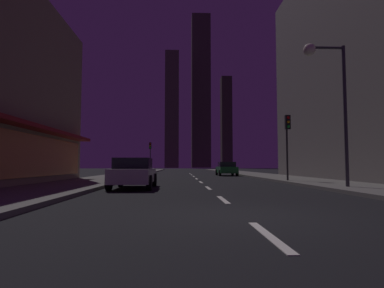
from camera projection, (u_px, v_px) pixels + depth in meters
ground_plane at (191, 175)px, 38.88m from camera, size 78.00×136.00×0.10m
sidewalk_right at (247, 174)px, 39.17m from camera, size 4.00×76.00×0.15m
sidewalk_left at (133, 174)px, 38.61m from camera, size 4.00×76.00×0.15m
lane_marking_center at (198, 180)px, 23.13m from camera, size 0.16×38.60×0.01m
skyscraper_distant_tall at (172, 110)px, 131.14m from camera, size 5.59×8.26×47.85m
skyscraper_distant_mid at (201, 91)px, 139.78m from camera, size 8.13×7.57×67.45m
skyscraper_distant_short at (226, 122)px, 153.92m from camera, size 5.02×6.30×43.98m
car_parked_near at (134, 173)px, 15.24m from camera, size 1.98×4.24×1.45m
car_parked_far at (227, 169)px, 33.56m from camera, size 1.98×4.24×1.45m
fire_hydrant_far_left at (126, 173)px, 26.93m from camera, size 0.42×0.30×0.65m
traffic_light_near_right at (287, 133)px, 20.24m from camera, size 0.32×0.48×4.20m
traffic_light_far_left at (150, 150)px, 44.64m from camera, size 0.32×0.48×4.20m
street_lamp_right at (327, 79)px, 14.60m from camera, size 1.96×0.56×6.58m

